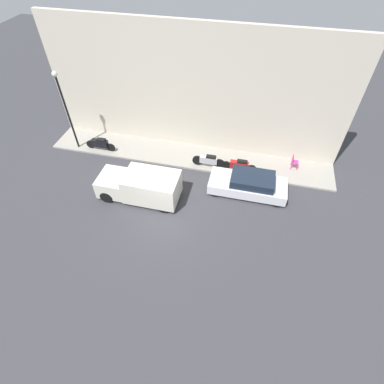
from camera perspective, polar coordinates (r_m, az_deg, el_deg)
ground_plane at (r=16.20m, az=-4.95°, el=-4.08°), size 60.00×60.00×0.00m
sidewalk at (r=19.57m, az=-0.73°, el=6.89°), size 2.41×18.12×0.12m
building_facade at (r=18.61m, az=0.21°, el=18.60°), size 0.30×18.12×7.69m
parked_car at (r=17.12m, az=10.76°, el=1.49°), size 1.75×4.32×1.23m
delivery_van at (r=16.60m, az=-9.83°, el=1.22°), size 1.84×4.48×1.68m
motorcycle_red at (r=18.35m, az=9.01°, el=5.10°), size 0.30×2.08×0.78m
scooter_silver at (r=18.44m, az=3.20°, el=6.02°), size 0.30×2.02×0.82m
motorcycle_black at (r=20.64m, az=-17.07°, el=8.79°), size 0.30×1.99×0.85m
streetlamp at (r=20.00m, az=-23.16°, el=15.36°), size 0.32×0.32×5.12m
cafe_chair at (r=19.32m, az=18.86°, el=5.61°), size 0.40×0.40×0.89m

